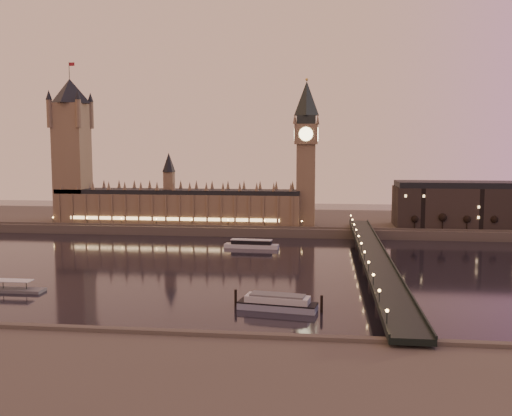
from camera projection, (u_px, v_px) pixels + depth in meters
The scene contains 13 objects.
ground at pixel (193, 266), 296.17m from camera, with size 700.00×700.00×0.00m, color black.
far_embankment at pixel (277, 221), 455.18m from camera, with size 560.00×130.00×6.00m, color #423D35.
palace_of_westminster at pixel (177, 202), 418.20m from camera, with size 180.00×26.62×52.00m.
victoria_tower at pixel (72, 142), 423.22m from camera, with size 31.68×31.68×118.00m.
big_ben at pixel (306, 144), 402.54m from camera, with size 17.68×17.68×104.00m.
westminster_bridge at pixel (372, 260), 284.62m from camera, with size 13.20×260.00×15.30m.
city_block at pixel (507, 204), 399.78m from camera, with size 155.00×45.00×34.00m.
bare_tree_0 at pixel (416, 218), 386.86m from camera, with size 5.27×5.27×10.72m.
bare_tree_1 at pixel (441, 218), 384.90m from camera, with size 5.27×5.27×10.72m.
bare_tree_2 at pixel (466, 219), 382.93m from camera, with size 5.27×5.27×10.72m.
bare_tree_3 at pixel (491, 219), 380.96m from camera, with size 5.27×5.27×10.72m.
cruise_boat_a at pixel (252, 244), 350.20m from camera, with size 33.73×9.32×5.33m.
moored_barge at pixel (278, 303), 215.91m from camera, with size 34.28×12.83×6.35m.
Camera 1 is at (67.55, -285.39, 60.77)m, focal length 40.00 mm.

